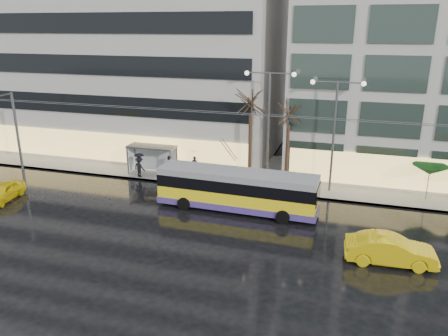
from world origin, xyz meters
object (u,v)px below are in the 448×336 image
at_px(bus_shelter, 149,153).
at_px(taxi_a, 3,192).
at_px(trolleybus, 237,191).
at_px(street_lamp_near, 269,113).

xyz_separation_m(bus_shelter, taxi_a, (-7.83, -8.60, -1.29)).
relative_size(trolleybus, taxi_a, 2.88).
bearing_deg(taxi_a, trolleybus, 3.42).
height_order(bus_shelter, taxi_a, bus_shelter).
height_order(trolleybus, bus_shelter, trolleybus).
bearing_deg(bus_shelter, trolleybus, -29.70).
distance_m(trolleybus, street_lamp_near, 7.18).
xyz_separation_m(trolleybus, street_lamp_near, (1.07, 5.43, 4.58)).
xyz_separation_m(bus_shelter, street_lamp_near, (10.38, 0.11, 4.03)).
relative_size(bus_shelter, taxi_a, 1.07).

